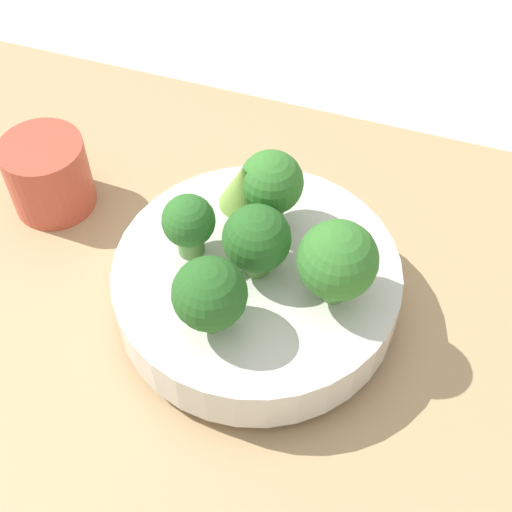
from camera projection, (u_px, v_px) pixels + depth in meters
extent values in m
plane|color=beige|center=(224.00, 318.00, 0.74)|extent=(6.00, 6.00, 0.00)
cube|color=tan|center=(223.00, 309.00, 0.72)|extent=(1.14, 0.62, 0.04)
cylinder|color=silver|center=(256.00, 306.00, 0.70)|extent=(0.12, 0.12, 0.01)
cylinder|color=silver|center=(256.00, 286.00, 0.67)|extent=(0.27, 0.27, 0.05)
cylinder|color=#609347|center=(270.00, 210.00, 0.68)|extent=(0.03, 0.03, 0.03)
sphere|color=#387A2D|center=(271.00, 182.00, 0.65)|extent=(0.06, 0.06, 0.06)
cylinder|color=#6BA34C|center=(334.00, 286.00, 0.62)|extent=(0.02, 0.02, 0.03)
sphere|color=#387A2D|center=(338.00, 260.00, 0.60)|extent=(0.07, 0.07, 0.07)
cylinder|color=#609347|center=(192.00, 239.00, 0.66)|extent=(0.02, 0.02, 0.03)
sphere|color=#2D6B28|center=(190.00, 218.00, 0.63)|extent=(0.05, 0.05, 0.05)
cylinder|color=#7AB256|center=(244.00, 214.00, 0.67)|extent=(0.02, 0.02, 0.03)
cone|color=#84AD47|center=(243.00, 185.00, 0.64)|extent=(0.05, 0.05, 0.05)
cylinder|color=#6BA34C|center=(212.00, 317.00, 0.61)|extent=(0.02, 0.02, 0.02)
sphere|color=#286023|center=(210.00, 294.00, 0.58)|extent=(0.06, 0.06, 0.06)
cylinder|color=#609347|center=(256.00, 263.00, 0.64)|extent=(0.03, 0.03, 0.02)
sphere|color=#286023|center=(256.00, 240.00, 0.62)|extent=(0.06, 0.06, 0.06)
cylinder|color=#C64C38|center=(48.00, 175.00, 0.76)|extent=(0.09, 0.09, 0.08)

